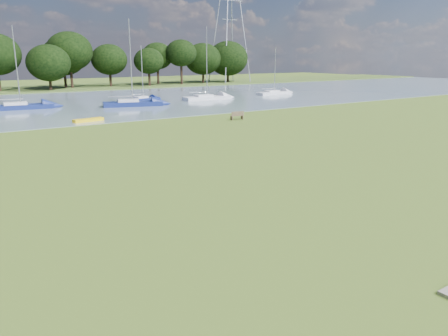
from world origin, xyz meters
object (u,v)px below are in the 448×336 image
sailboat_1 (20,105)px  sailboat_5 (143,98)px  sailboat_4 (132,102)px  sailboat_7 (274,92)px  riverbank_bench (237,116)px  sailboat_9 (207,96)px  kayak (88,120)px

sailboat_1 → sailboat_5: (15.87, 0.63, -0.07)m
sailboat_4 → sailboat_5: (3.62, 4.95, -0.10)m
sailboat_4 → sailboat_7: 26.15m
riverbank_bench → sailboat_4: (-4.12, 16.90, 0.16)m
sailboat_7 → sailboat_9: sailboat_9 is taller
sailboat_9 → kayak: bearing=-147.9°
sailboat_1 → sailboat_7: (38.18, -0.95, -0.09)m
sailboat_5 → riverbank_bench: bearing=-105.5°
sailboat_7 → riverbank_bench: bearing=-138.6°
sailboat_7 → sailboat_5: bearing=174.5°
kayak → sailboat_9: size_ratio=0.29×
riverbank_bench → kayak: bearing=158.6°
sailboat_1 → sailboat_7: 38.19m
sailboat_7 → sailboat_4: bearing=-174.1°
sailboat_9 → sailboat_7: bearing=7.8°
riverbank_bench → sailboat_1: (-16.37, 21.22, 0.13)m
kayak → sailboat_7: (34.56, 13.53, 0.27)m
riverbank_bench → kayak: 14.41m
kayak → sailboat_5: (12.24, 15.12, 0.29)m
kayak → sailboat_7: bearing=10.8°
riverbank_bench → sailboat_4: 17.40m
riverbank_bench → sailboat_5: size_ratio=0.19×
sailboat_5 → sailboat_7: sailboat_5 is taller
sailboat_4 → kayak: bearing=-114.6°
riverbank_bench → kayak: riverbank_bench is taller
sailboat_5 → sailboat_9: 9.03m
kayak → sailboat_9: 24.01m
sailboat_5 → sailboat_7: size_ratio=1.01×
sailboat_5 → sailboat_9: sailboat_9 is taller
kayak → sailboat_1: bearing=93.5°
kayak → sailboat_9: sailboat_9 is taller
sailboat_1 → sailboat_9: (24.37, -2.39, -0.04)m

